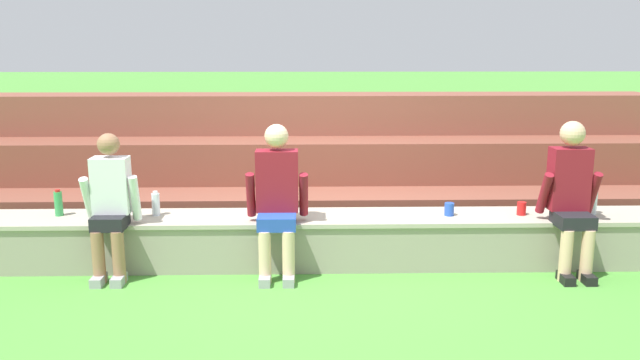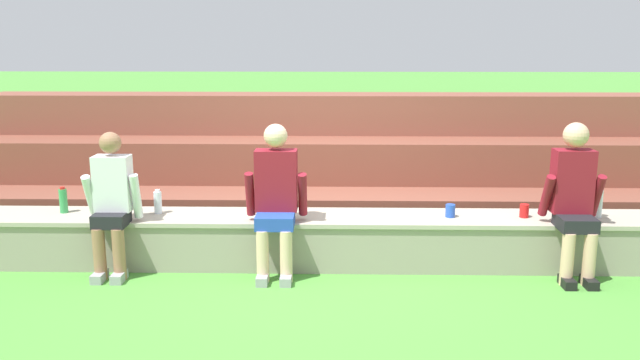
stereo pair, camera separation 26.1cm
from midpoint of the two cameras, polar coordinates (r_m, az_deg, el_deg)
name	(u,v)px [view 2 (the right image)]	position (r m, az deg, el deg)	size (l,w,h in m)	color
ground_plane	(318,274)	(5.95, 1.11, -8.36)	(80.00, 80.00, 0.00)	#4C9338
stone_seating_wall	(319,238)	(6.13, 1.13, -5.19)	(7.15, 0.61, 0.48)	gray
brick_bleachers	(322,170)	(7.76, 1.17, 0.87)	(8.39, 1.95, 1.45)	brown
person_far_left	(112,201)	(6.02, -16.84, -1.83)	(0.50, 0.47, 1.30)	#996B4C
person_left_of_center	(276,196)	(5.76, -2.66, -1.44)	(0.56, 0.55, 1.37)	beige
person_center	(574,197)	(6.15, 22.78, -1.41)	(0.53, 0.56, 1.40)	#DBAD89
water_bottle_near_left	(63,200)	(6.58, -20.79, -1.72)	(0.08, 0.08, 0.25)	green
water_bottle_mid_right	(158,202)	(6.28, -13.05, -1.94)	(0.08, 0.08, 0.23)	silver
water_bottle_center_gap	(598,204)	(6.57, 24.55, -1.93)	(0.07, 0.07, 0.28)	silver
plastic_cup_right_end	(524,211)	(6.34, 18.82, -2.61)	(0.09, 0.09, 0.13)	red
plastic_cup_left_end	(450,211)	(6.16, 12.69, -2.69)	(0.09, 0.09, 0.12)	blue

